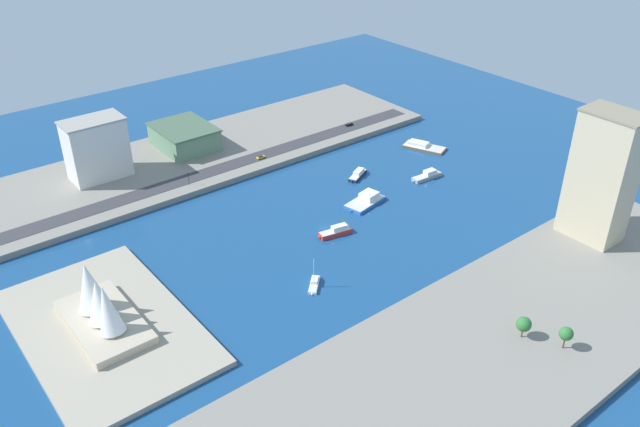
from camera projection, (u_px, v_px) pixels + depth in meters
ground_plane at (324, 228)px, 277.96m from camera, size 440.00×440.00×0.00m
quay_west at (502, 341)px, 213.93m from camera, size 70.00×240.00×2.83m
quay_east at (213, 152)px, 340.56m from camera, size 70.00×240.00×2.83m
peninsula_point at (106, 328)px, 220.52m from camera, size 84.48×51.62×2.00m
road_strip at (235, 164)px, 324.83m from camera, size 9.87×228.00×0.15m
tugboat_red at (336, 232)px, 272.41m from camera, size 6.89×15.88×4.11m
yacht_sleek_gray at (427, 176)px, 317.00m from camera, size 5.75×17.33×4.00m
catamaran_blue at (366, 200)px, 295.70m from camera, size 13.37×21.33×4.46m
patrol_launch_navy at (358, 174)px, 318.48m from camera, size 9.84×14.79×3.22m
sailboat_small_white at (314, 284)px, 241.89m from camera, size 9.70×9.88×12.72m
barge_flat_brown at (423, 146)px, 347.46m from camera, size 24.04×16.91×3.02m
office_block_beige at (602, 177)px, 254.50m from camera, size 23.82×15.78×53.49m
terminal_long_green at (184, 137)px, 339.51m from camera, size 33.75×26.96×11.62m
hotel_broad_white at (97, 149)px, 305.90m from camera, size 16.47×28.12×29.11m
suv_black at (349, 124)px, 366.58m from camera, size 1.90×4.60×1.47m
taxi_yellow_cab at (261, 157)px, 329.68m from camera, size 1.95×4.33×1.54m
traffic_light_waterfront at (188, 177)px, 303.14m from camera, size 0.36×0.36×6.50m
opera_landmark at (100, 306)px, 216.78m from camera, size 39.32×20.83×20.71m
park_tree_cluster at (542, 328)px, 209.06m from camera, size 16.35×10.86×8.18m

